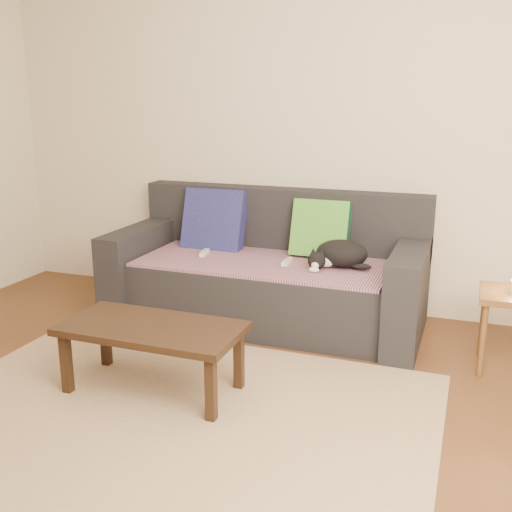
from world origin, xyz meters
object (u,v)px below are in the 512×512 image
Objects in this scene: sofa at (268,276)px; wii_remote_b at (287,262)px; cat at (340,254)px; wii_remote_a at (204,253)px; coffee_table at (152,334)px.

wii_remote_b is (0.17, -0.11, 0.15)m from sofa.
cat is at bearing -82.55° from wii_remote_b.
wii_remote_a is (-0.94, -0.03, -0.07)m from cat.
coffee_table is (0.23, -1.13, -0.13)m from wii_remote_a.
sofa is 1.24m from coffee_table.
sofa is at bearing -89.57° from wii_remote_a.
wii_remote_b is at bearing -179.88° from cat.
coffee_table is (-0.21, -1.22, 0.02)m from sofa.
cat is at bearing -6.57° from sofa.
cat is at bearing -99.13° from wii_remote_a.
wii_remote_a reaches higher than coffee_table.
sofa reaches higher than cat.
coffee_table is at bearing -129.89° from cat.
wii_remote_a is at bearing -168.67° from sofa.
cat is at bearing 58.45° from coffee_table.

